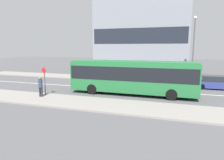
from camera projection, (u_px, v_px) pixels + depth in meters
name	position (u px, v px, depth m)	size (l,w,h in m)	color
ground_plane	(103.00, 88.00, 21.78)	(120.00, 120.00, 0.00)	#4F4F51
sidewalk_near	(76.00, 102.00, 15.90)	(44.00, 3.50, 0.13)	gray
sidewalk_far	(119.00, 79.00, 27.63)	(44.00, 3.50, 0.13)	gray
lane_centerline	(103.00, 88.00, 21.78)	(41.80, 0.16, 0.01)	silver
apartment_block_left_tower	(141.00, 3.00, 30.46)	(14.41, 4.62, 22.09)	gray
city_bus	(132.00, 75.00, 18.59)	(11.65, 2.58, 3.13)	#236B38
parked_car_0	(214.00, 83.00, 21.24)	(4.22, 1.77, 1.42)	navy
pedestrian_near_stop	(41.00, 85.00, 17.26)	(0.35, 0.34, 1.76)	#23232D
bus_stop_sign	(45.00, 79.00, 17.97)	(0.44, 0.12, 2.48)	#4C4C51
street_lamp	(194.00, 44.00, 23.45)	(0.36, 0.36, 7.81)	#4C4C51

